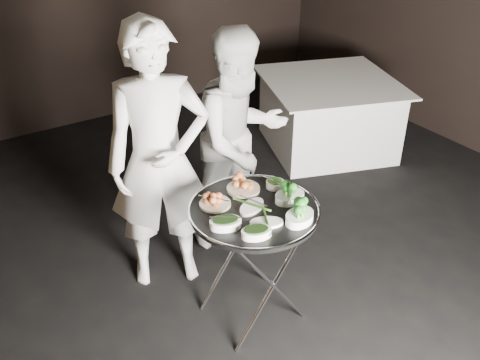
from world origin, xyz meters
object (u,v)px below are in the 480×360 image
serving_tray (254,210)px  waiter_left (159,162)px  tray_stand (253,259)px  waiter_right (241,139)px  dining_table (328,114)px

serving_tray → waiter_left: bearing=112.4°
tray_stand → waiter_right: waiter_right is taller
waiter_left → waiter_right: waiter_left is taller
waiter_left → dining_table: waiter_left is taller
tray_stand → dining_table: bearing=38.0°
waiter_left → dining_table: 2.49m
serving_tray → waiter_left: waiter_left is taller
serving_tray → dining_table: bearing=38.0°
serving_tray → waiter_left: (-0.28, 0.67, 0.10)m
serving_tray → dining_table: serving_tray is taller
waiter_right → dining_table: waiter_right is taller
tray_stand → serving_tray: serving_tray is taller
serving_tray → tray_stand: bearing=0.0°
waiter_right → dining_table: (1.56, 0.76, -0.46)m
waiter_left → serving_tray: bearing=-47.3°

